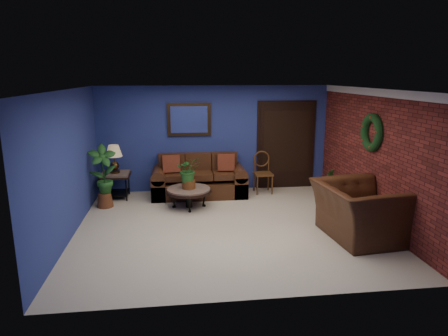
{
  "coord_description": "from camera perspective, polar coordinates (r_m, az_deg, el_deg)",
  "views": [
    {
      "loc": [
        -0.93,
        -6.9,
        2.75
      ],
      "look_at": [
        -0.01,
        0.55,
        0.98
      ],
      "focal_mm": 32.0,
      "sensor_mm": 36.0,
      "label": 1
    }
  ],
  "objects": [
    {
      "name": "coffee_table",
      "position": [
        8.44,
        -5.06,
        -3.29
      ],
      "size": [
        0.96,
        0.96,
        0.41
      ],
      "rotation": [
        0.0,
        0.0,
        0.1
      ],
      "color": "#4F4A45",
      "rests_on": "ground"
    },
    {
      "name": "closet_door",
      "position": [
        9.89,
        8.82,
        3.19
      ],
      "size": [
        1.44,
        0.06,
        2.18
      ],
      "primitive_type": "cube",
      "color": "black",
      "rests_on": "wall_back"
    },
    {
      "name": "armchair",
      "position": [
        7.22,
        18.74,
        -5.89
      ],
      "size": [
        1.4,
        1.57,
        0.94
      ],
      "primitive_type": "imported",
      "rotation": [
        0.0,
        0.0,
        1.67
      ],
      "color": "#432013",
      "rests_on": "ground"
    },
    {
      "name": "wreath",
      "position": [
        7.9,
        20.38,
        4.78
      ],
      "size": [
        0.16,
        0.72,
        0.72
      ],
      "primitive_type": "torus",
      "rotation": [
        0.0,
        1.57,
        0.0
      ],
      "color": "black",
      "rests_on": "wall_right_brick"
    },
    {
      "name": "floor",
      "position": [
        7.48,
        0.61,
        -8.32
      ],
      "size": [
        5.5,
        5.5,
        0.0
      ],
      "primitive_type": "plane",
      "color": "beige",
      "rests_on": "ground"
    },
    {
      "name": "crown_molding",
      "position": [
        7.81,
        21.18,
        10.02
      ],
      "size": [
        0.03,
        5.0,
        0.14
      ],
      "primitive_type": "cube",
      "color": "white",
      "rests_on": "wall_right_brick"
    },
    {
      "name": "wall_left",
      "position": [
        7.29,
        -21.32,
        0.45
      ],
      "size": [
        0.04,
        5.0,
        2.5
      ],
      "primitive_type": "cube",
      "color": "navy",
      "rests_on": "ground"
    },
    {
      "name": "wall_right_brick",
      "position": [
        7.96,
        20.67,
        1.52
      ],
      "size": [
        0.04,
        5.0,
        2.5
      ],
      "primitive_type": "cube",
      "color": "maroon",
      "rests_on": "ground"
    },
    {
      "name": "coffee_plant",
      "position": [
        8.33,
        -5.12,
        -0.48
      ],
      "size": [
        0.53,
        0.47,
        0.68
      ],
      "color": "brown",
      "rests_on": "coffee_table"
    },
    {
      "name": "table_lamp",
      "position": [
        9.22,
        -15.44,
        1.72
      ],
      "size": [
        0.37,
        0.37,
        0.61
      ],
      "color": "#3F2C16",
      "rests_on": "end_table"
    },
    {
      "name": "side_chair",
      "position": [
        9.5,
        5.52,
        -0.19
      ],
      "size": [
        0.43,
        0.43,
        0.98
      ],
      "rotation": [
        0.0,
        0.0,
        0.03
      ],
      "color": "#563318",
      "rests_on": "ground"
    },
    {
      "name": "tall_plant",
      "position": [
        8.71,
        -16.87,
        -0.87
      ],
      "size": [
        0.64,
        0.51,
        1.34
      ],
      "color": "brown",
      "rests_on": "ground"
    },
    {
      "name": "ceiling",
      "position": [
        6.96,
        0.66,
        11.19
      ],
      "size": [
        5.5,
        5.0,
        0.02
      ],
      "primitive_type": "cube",
      "color": "silver",
      "rests_on": "wall_back"
    },
    {
      "name": "wall_back",
      "position": [
        9.56,
        -1.36,
        4.21
      ],
      "size": [
        5.5,
        0.04,
        2.5
      ],
      "primitive_type": "cube",
      "color": "navy",
      "rests_on": "ground"
    },
    {
      "name": "floor_plant",
      "position": [
        9.07,
        14.46,
        -2.33
      ],
      "size": [
        0.36,
        0.31,
        0.75
      ],
      "color": "brown",
      "rests_on": "ground"
    },
    {
      "name": "sofa",
      "position": [
        9.32,
        -3.61,
        -1.92
      ],
      "size": [
        2.16,
        0.93,
        0.97
      ],
      "color": "#432013",
      "rests_on": "ground"
    },
    {
      "name": "wall_mirror",
      "position": [
        9.42,
        -5.01,
        6.91
      ],
      "size": [
        1.02,
        0.06,
        0.77
      ],
      "primitive_type": "cube",
      "color": "#3F2C16",
      "rests_on": "wall_back"
    },
    {
      "name": "end_table",
      "position": [
        9.34,
        -15.24,
        -1.48
      ],
      "size": [
        0.65,
        0.65,
        0.59
      ],
      "color": "#4F4A45",
      "rests_on": "ground"
    }
  ]
}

